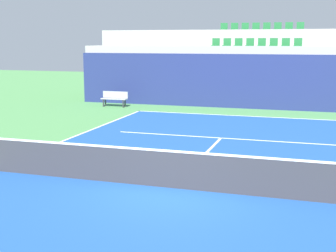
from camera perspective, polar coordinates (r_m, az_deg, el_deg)
name	(u,v)px	position (r m, az deg, el deg)	size (l,w,h in m)	color
ground_plane	(172,188)	(11.77, 0.46, -7.63)	(80.00, 80.00, 0.00)	#4C8C4C
court_surface	(172,188)	(11.77, 0.46, -7.60)	(11.00, 24.00, 0.01)	#1E4C99
baseline_far	(243,116)	(23.18, 9.13, 1.23)	(11.00, 0.10, 0.00)	white
service_line_far	(221,138)	(17.79, 6.50, -1.46)	(8.26, 0.10, 0.00)	white
centre_service_line	(201,158)	(14.74, 4.11, -3.90)	(0.10, 6.40, 0.00)	white
back_wall	(251,82)	(25.74, 10.14, 5.37)	(19.99, 0.30, 2.94)	navy
stands_tier_lower	(254,76)	(27.06, 10.53, 6.03)	(19.99, 2.40, 3.36)	#9E9E99
stands_tier_upper	(260,66)	(29.41, 11.14, 7.27)	(19.99, 2.40, 4.31)	#9E9E99
seating_row_lower	(256,44)	(27.08, 10.68, 9.86)	(5.03, 0.44, 0.44)	#1E6633
seating_row_upper	(261,28)	(29.48, 11.32, 11.70)	(5.03, 0.44, 0.44)	#1E6633
tennis_net	(172,169)	(11.62, 0.46, -5.24)	(11.08, 0.08, 1.07)	black
player_bench	(115,98)	(26.34, -6.55, 3.46)	(1.50, 0.40, 0.85)	#99999E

